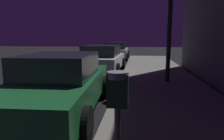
{
  "coord_description": "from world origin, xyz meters",
  "views": [
    {
      "loc": [
        4.7,
        -1.35,
        1.81
      ],
      "look_at": [
        4.23,
        2.38,
        1.22
      ],
      "focal_mm": 32.84,
      "sensor_mm": 36.0,
      "label": 1
    }
  ],
  "objects_px": {
    "car_green": "(60,84)",
    "car_silver": "(116,51)",
    "parking_meter": "(117,108)",
    "car_white": "(102,59)"
  },
  "relations": [
    {
      "from": "car_green",
      "to": "car_silver",
      "type": "relative_size",
      "value": 1.04
    },
    {
      "from": "parking_meter",
      "to": "car_white",
      "type": "bearing_deg",
      "value": 100.81
    },
    {
      "from": "car_silver",
      "to": "parking_meter",
      "type": "bearing_deg",
      "value": -83.87
    },
    {
      "from": "car_white",
      "to": "car_silver",
      "type": "height_order",
      "value": "same"
    },
    {
      "from": "parking_meter",
      "to": "car_green",
      "type": "relative_size",
      "value": 0.3
    },
    {
      "from": "parking_meter",
      "to": "car_silver",
      "type": "bearing_deg",
      "value": 96.13
    },
    {
      "from": "car_white",
      "to": "car_silver",
      "type": "bearing_deg",
      "value": 89.98
    },
    {
      "from": "car_white",
      "to": "car_silver",
      "type": "distance_m",
      "value": 6.82
    },
    {
      "from": "car_green",
      "to": "car_silver",
      "type": "height_order",
      "value": "same"
    },
    {
      "from": "car_green",
      "to": "car_white",
      "type": "relative_size",
      "value": 1.07
    }
  ]
}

